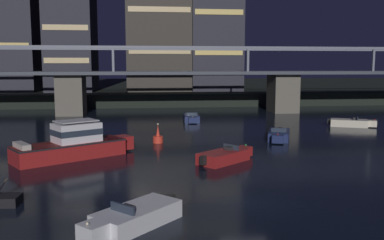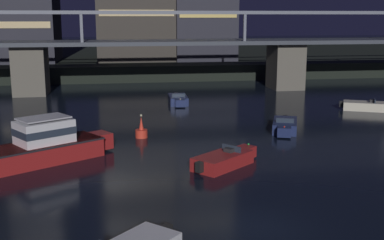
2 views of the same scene
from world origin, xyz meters
The scene contains 9 objects.
ground_plane centered at (0.00, 0.00, 0.00)m, with size 400.00×400.00×0.00m, color black.
far_riverbank centered at (0.00, 87.58, 1.10)m, with size 240.00×80.00×2.20m, color black.
river_bridge centered at (0.00, 39.58, 4.31)m, with size 96.75×6.40×9.38m.
cabin_cruiser_near_left centered at (-10.35, 11.44, 1.05)m, with size 8.77×6.72×2.79m.
speedboat_near_center centered at (7.26, 17.18, 0.41)m, with size 3.07×5.09×1.16m.
speedboat_near_right centered at (17.96, 24.34, 0.41)m, with size 4.98×3.32×1.16m.
speedboat_mid_right centered at (0.63, 30.76, 0.41)m, with size 1.95×5.21×1.16m.
speedboat_far_center centered at (0.60, 8.88, 0.41)m, with size 4.58×4.16×1.16m.
channel_buoy centered at (-3.92, 16.82, 0.48)m, with size 0.90×0.90×1.76m.
Camera 2 is at (-5.82, -19.04, 8.83)m, focal length 46.52 mm.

